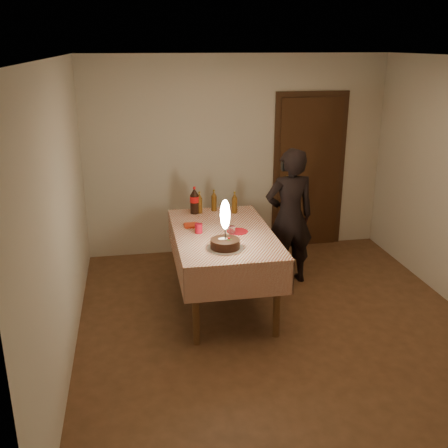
{
  "coord_description": "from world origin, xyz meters",
  "views": [
    {
      "loc": [
        -1.38,
        -4.44,
        2.72
      ],
      "look_at": [
        -0.48,
        0.58,
        0.95
      ],
      "focal_mm": 42.0,
      "sensor_mm": 36.0,
      "label": 1
    }
  ],
  "objects_px": {
    "red_cup": "(199,228)",
    "amber_bottle_right": "(235,203)",
    "clear_cup": "(232,230)",
    "amber_bottle_left": "(200,203)",
    "amber_bottle_mid": "(214,201)",
    "birthday_cake": "(225,237)",
    "photographer": "(289,217)",
    "red_plate": "(237,231)",
    "cola_bottle": "(194,201)",
    "dining_table": "(223,242)"
  },
  "relations": [
    {
      "from": "red_plate",
      "to": "amber_bottle_left",
      "type": "xyz_separation_m",
      "value": [
        -0.3,
        0.71,
        0.11
      ]
    },
    {
      "from": "red_cup",
      "to": "amber_bottle_mid",
      "type": "height_order",
      "value": "amber_bottle_mid"
    },
    {
      "from": "red_plate",
      "to": "red_cup",
      "type": "xyz_separation_m",
      "value": [
        -0.4,
        0.04,
        0.05
      ]
    },
    {
      "from": "dining_table",
      "to": "amber_bottle_right",
      "type": "bearing_deg",
      "value": 68.32
    },
    {
      "from": "cola_bottle",
      "to": "amber_bottle_mid",
      "type": "xyz_separation_m",
      "value": [
        0.24,
        0.06,
        -0.03
      ]
    },
    {
      "from": "red_cup",
      "to": "clear_cup",
      "type": "height_order",
      "value": "red_cup"
    },
    {
      "from": "red_plate",
      "to": "photographer",
      "type": "distance_m",
      "value": 0.87
    },
    {
      "from": "cola_bottle",
      "to": "amber_bottle_left",
      "type": "bearing_deg",
      "value": 5.15
    },
    {
      "from": "birthday_cake",
      "to": "clear_cup",
      "type": "xyz_separation_m",
      "value": [
        0.14,
        0.36,
        -0.07
      ]
    },
    {
      "from": "dining_table",
      "to": "amber_bottle_left",
      "type": "distance_m",
      "value": 0.74
    },
    {
      "from": "cola_bottle",
      "to": "amber_bottle_left",
      "type": "height_order",
      "value": "cola_bottle"
    },
    {
      "from": "birthday_cake",
      "to": "photographer",
      "type": "relative_size",
      "value": 0.3
    },
    {
      "from": "amber_bottle_right",
      "to": "amber_bottle_left",
      "type": "bearing_deg",
      "value": 169.84
    },
    {
      "from": "amber_bottle_right",
      "to": "photographer",
      "type": "distance_m",
      "value": 0.65
    },
    {
      "from": "amber_bottle_right",
      "to": "cola_bottle",
      "type": "bearing_deg",
      "value": 171.76
    },
    {
      "from": "amber_bottle_right",
      "to": "amber_bottle_mid",
      "type": "distance_m",
      "value": 0.26
    },
    {
      "from": "red_cup",
      "to": "amber_bottle_left",
      "type": "xyz_separation_m",
      "value": [
        0.1,
        0.67,
        0.07
      ]
    },
    {
      "from": "amber_bottle_right",
      "to": "amber_bottle_mid",
      "type": "relative_size",
      "value": 1.0
    },
    {
      "from": "amber_bottle_mid",
      "to": "photographer",
      "type": "bearing_deg",
      "value": -18.41
    },
    {
      "from": "cola_bottle",
      "to": "amber_bottle_left",
      "type": "xyz_separation_m",
      "value": [
        0.06,
        0.01,
        -0.03
      ]
    },
    {
      "from": "red_plate",
      "to": "amber_bottle_mid",
      "type": "distance_m",
      "value": 0.78
    },
    {
      "from": "dining_table",
      "to": "amber_bottle_right",
      "type": "relative_size",
      "value": 6.75
    },
    {
      "from": "dining_table",
      "to": "red_plate",
      "type": "height_order",
      "value": "red_plate"
    },
    {
      "from": "amber_bottle_left",
      "to": "photographer",
      "type": "xyz_separation_m",
      "value": [
        1.02,
        -0.22,
        -0.15
      ]
    },
    {
      "from": "birthday_cake",
      "to": "clear_cup",
      "type": "distance_m",
      "value": 0.4
    },
    {
      "from": "amber_bottle_left",
      "to": "amber_bottle_right",
      "type": "xyz_separation_m",
      "value": [
        0.4,
        -0.07,
        0.0
      ]
    },
    {
      "from": "amber_bottle_left",
      "to": "photographer",
      "type": "distance_m",
      "value": 1.05
    },
    {
      "from": "cola_bottle",
      "to": "amber_bottle_mid",
      "type": "distance_m",
      "value": 0.25
    },
    {
      "from": "amber_bottle_left",
      "to": "photographer",
      "type": "bearing_deg",
      "value": -12.34
    },
    {
      "from": "red_cup",
      "to": "amber_bottle_right",
      "type": "distance_m",
      "value": 0.78
    },
    {
      "from": "red_cup",
      "to": "clear_cup",
      "type": "distance_m",
      "value": 0.35
    },
    {
      "from": "clear_cup",
      "to": "amber_bottle_right",
      "type": "distance_m",
      "value": 0.73
    },
    {
      "from": "clear_cup",
      "to": "photographer",
      "type": "xyz_separation_m",
      "value": [
        0.79,
        0.56,
        -0.08
      ]
    },
    {
      "from": "amber_bottle_right",
      "to": "amber_bottle_mid",
      "type": "height_order",
      "value": "same"
    },
    {
      "from": "amber_bottle_left",
      "to": "cola_bottle",
      "type": "bearing_deg",
      "value": -174.85
    },
    {
      "from": "birthday_cake",
      "to": "amber_bottle_left",
      "type": "relative_size",
      "value": 1.91
    },
    {
      "from": "clear_cup",
      "to": "cola_bottle",
      "type": "distance_m",
      "value": 0.83
    },
    {
      "from": "amber_bottle_left",
      "to": "amber_bottle_mid",
      "type": "bearing_deg",
      "value": 17.59
    },
    {
      "from": "cola_bottle",
      "to": "clear_cup",
      "type": "bearing_deg",
      "value": -69.55
    },
    {
      "from": "red_cup",
      "to": "amber_bottle_left",
      "type": "height_order",
      "value": "amber_bottle_left"
    },
    {
      "from": "red_cup",
      "to": "clear_cup",
      "type": "bearing_deg",
      "value": -18.16
    },
    {
      "from": "cola_bottle",
      "to": "amber_bottle_right",
      "type": "distance_m",
      "value": 0.46
    },
    {
      "from": "red_cup",
      "to": "cola_bottle",
      "type": "height_order",
      "value": "cola_bottle"
    },
    {
      "from": "clear_cup",
      "to": "amber_bottle_right",
      "type": "height_order",
      "value": "amber_bottle_right"
    },
    {
      "from": "clear_cup",
      "to": "amber_bottle_mid",
      "type": "relative_size",
      "value": 0.35
    },
    {
      "from": "dining_table",
      "to": "red_plate",
      "type": "bearing_deg",
      "value": -10.54
    },
    {
      "from": "dining_table",
      "to": "amber_bottle_right",
      "type": "xyz_separation_m",
      "value": [
        0.24,
        0.61,
        0.23
      ]
    },
    {
      "from": "cola_bottle",
      "to": "dining_table",
      "type": "bearing_deg",
      "value": -72.4
    },
    {
      "from": "red_plate",
      "to": "cola_bottle",
      "type": "xyz_separation_m",
      "value": [
        -0.36,
        0.7,
        0.15
      ]
    },
    {
      "from": "dining_table",
      "to": "clear_cup",
      "type": "xyz_separation_m",
      "value": [
        0.07,
        -0.1,
        0.16
      ]
    }
  ]
}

